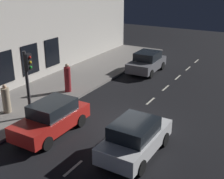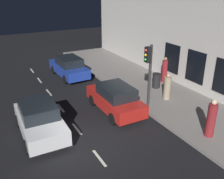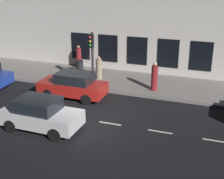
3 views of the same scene
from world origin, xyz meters
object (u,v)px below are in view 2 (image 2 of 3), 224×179
parked_car_3 (69,67)px  pedestrian_2 (167,88)px  trash_bin (156,81)px  parked_car_1 (40,119)px  parked_car_2 (115,99)px  traffic_light (149,66)px  pedestrian_1 (165,71)px  pedestrian_0 (211,120)px

parked_car_3 → pedestrian_2: 7.99m
parked_car_3 → trash_bin: size_ratio=4.29×
parked_car_1 → parked_car_2: bearing=-174.5°
traffic_light → pedestrian_2: traffic_light is taller
parked_car_1 → parked_car_3: (3.95, 7.09, 0.00)m
parked_car_1 → pedestrian_1: (9.47, 2.43, 0.20)m
parked_car_2 → trash_bin: bearing=20.1°
pedestrian_2 → parked_car_3: bearing=-74.6°
pedestrian_2 → trash_bin: 1.86m
pedestrian_1 → pedestrian_2: (-1.73, -2.37, -0.11)m
parked_car_1 → parked_car_2: (4.29, 0.35, -0.00)m
pedestrian_0 → trash_bin: size_ratio=1.86×
parked_car_1 → pedestrian_1: pedestrian_1 is taller
traffic_light → trash_bin: size_ratio=3.58×
parked_car_1 → trash_bin: size_ratio=3.97×
traffic_light → parked_car_2: traffic_light is taller
parked_car_3 → pedestrian_1: bearing=-42.8°
pedestrian_2 → pedestrian_1: bearing=-139.0°
parked_car_3 → parked_car_2: bearing=-89.7°
parked_car_2 → pedestrian_2: pedestrian_2 is taller
pedestrian_0 → pedestrian_2: pedestrian_0 is taller
pedestrian_1 → trash_bin: (-1.17, -0.62, -0.34)m
parked_car_1 → pedestrian_0: bearing=149.8°
parked_car_1 → parked_car_3: size_ratio=0.93×
trash_bin → pedestrian_2: bearing=-107.7°
parked_car_3 → trash_bin: (4.35, -5.28, -0.14)m
pedestrian_0 → trash_bin: 6.12m
pedestrian_1 → parked_car_2: bearing=92.6°
parked_car_1 → trash_bin: bearing=-166.8°
parked_car_1 → parked_car_2: 4.30m
traffic_light → parked_car_2: (-1.82, 0.50, -1.74)m
parked_car_2 → pedestrian_1: pedestrian_1 is taller
traffic_light → pedestrian_2: bearing=7.2°
pedestrian_1 → pedestrian_0: bearing=138.5°
pedestrian_0 → parked_car_1: bearing=39.0°
pedestrian_0 → trash_bin: (1.49, 5.93, -0.35)m
pedestrian_1 → pedestrian_2: bearing=124.6°
parked_car_1 → pedestrian_1: 9.78m
pedestrian_0 → traffic_light: bearing=-9.8°
pedestrian_2 → trash_bin: pedestrian_2 is taller
traffic_light → pedestrian_0: 4.31m
parked_car_3 → pedestrian_1: 7.23m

